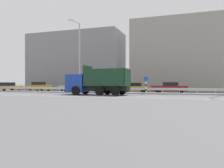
# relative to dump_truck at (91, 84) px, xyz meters

# --- Properties ---
(ground_plane) EXTENTS (320.00, 320.00, 0.00)m
(ground_plane) POSITION_rel_dump_truck_xyz_m (2.90, 1.71, -1.27)
(ground_plane) COLOR #565659
(lane_strip_0) EXTENTS (68.67, 0.16, 0.01)m
(lane_strip_0) POSITION_rel_dump_truck_xyz_m (0.99, -1.84, -1.26)
(lane_strip_0) COLOR silver
(lane_strip_0) RESTS_ON ground_plane
(lane_strip_1) EXTENTS (68.67, 0.16, 0.01)m
(lane_strip_1) POSITION_rel_dump_truck_xyz_m (0.99, -3.98, -1.26)
(lane_strip_1) COLOR silver
(lane_strip_1) RESTS_ON ground_plane
(median_island) EXTENTS (37.77, 1.10, 0.18)m
(median_island) POSITION_rel_dump_truck_xyz_m (2.90, 3.59, -1.18)
(median_island) COLOR gray
(median_island) RESTS_ON ground_plane
(median_guardrail) EXTENTS (68.67, 0.09, 0.78)m
(median_guardrail) POSITION_rel_dump_truck_xyz_m (2.90, 4.46, -0.70)
(median_guardrail) COLOR #9EA0A5
(median_guardrail) RESTS_ON ground_plane
(dump_truck) EXTENTS (7.72, 2.92, 3.47)m
(dump_truck) POSITION_rel_dump_truck_xyz_m (0.00, 0.00, 0.00)
(dump_truck) COLOR #19389E
(dump_truck) RESTS_ON ground_plane
(median_road_sign) EXTENTS (0.74, 0.16, 2.30)m
(median_road_sign) POSITION_rel_dump_truck_xyz_m (6.07, 3.59, -0.05)
(median_road_sign) COLOR white
(median_road_sign) RESTS_ON ground_plane
(street_lamp_1) EXTENTS (0.71, 2.60, 9.77)m
(street_lamp_1) POSITION_rel_dump_truck_xyz_m (-3.20, 3.25, 4.16)
(street_lamp_1) COLOR #ADADB2
(street_lamp_1) RESTS_ON ground_plane
(parked_car_1) EXTENTS (4.99, 2.17, 1.50)m
(parked_car_1) POSITION_rel_dump_truck_xyz_m (-18.76, 6.61, -0.52)
(parked_car_1) COLOR #B27A14
(parked_car_1) RESTS_ON ground_plane
(parked_car_2) EXTENTS (4.00, 2.20, 1.57)m
(parked_car_2) POSITION_rel_dump_truck_xyz_m (-12.33, 6.71, -0.48)
(parked_car_2) COLOR #B27A14
(parked_car_2) RESTS_ON ground_plane
(parked_car_3) EXTENTS (4.66, 1.92, 1.55)m
(parked_car_3) POSITION_rel_dump_truck_xyz_m (-6.12, 7.11, -0.50)
(parked_car_3) COLOR #A3A3A8
(parked_car_3) RESTS_ON ground_plane
(parked_car_4) EXTENTS (4.10, 2.02, 1.25)m
(parked_car_4) POSITION_rel_dump_truck_xyz_m (-0.88, 6.86, -0.62)
(parked_car_4) COLOR black
(parked_car_4) RESTS_ON ground_plane
(parked_car_5) EXTENTS (4.27, 2.21, 1.42)m
(parked_car_5) POSITION_rel_dump_truck_xyz_m (3.83, 7.25, -0.54)
(parked_car_5) COLOR #B27A14
(parked_car_5) RESTS_ON ground_plane
(parked_car_6) EXTENTS (4.77, 2.02, 1.50)m
(parked_car_6) POSITION_rel_dump_truck_xyz_m (8.83, 6.64, -0.50)
(parked_car_6) COLOR maroon
(parked_car_6) RESTS_ON ground_plane
(background_building_0) EXTENTS (19.78, 8.01, 11.76)m
(background_building_0) POSITION_rel_dump_truck_xyz_m (-11.24, 17.78, 4.62)
(background_building_0) COLOR gray
(background_building_0) RESTS_ON ground_plane
(background_building_1) EXTENTS (21.57, 12.04, 12.65)m
(background_building_1) POSITION_rel_dump_truck_xyz_m (12.31, 19.26, 5.06)
(background_building_1) COLOR gray
(background_building_1) RESTS_ON ground_plane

